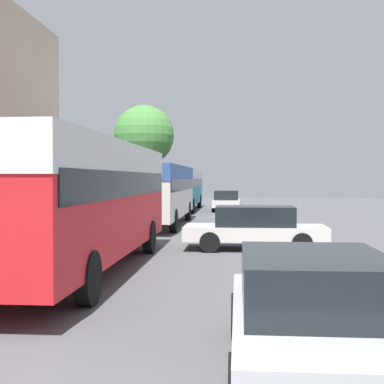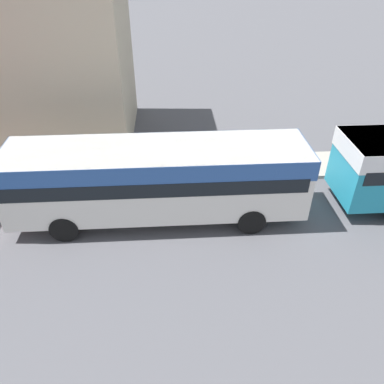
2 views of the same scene
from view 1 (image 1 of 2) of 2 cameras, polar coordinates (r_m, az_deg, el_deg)
name	(u,v)px [view 1 (image 1 of 2)]	position (r m, az deg, el deg)	size (l,w,h in m)	color
bus_lead	(81,189)	(13.27, -11.75, 0.36)	(2.51, 10.93, 3.15)	red
bus_following	(158,187)	(25.96, -3.65, 0.58)	(2.59, 10.62, 2.90)	silver
bus_third_in_line	(180,184)	(38.23, -1.25, 0.85)	(2.52, 11.02, 2.89)	teal
car_crossing	(314,310)	(6.59, 12.88, -12.20)	(1.97, 4.29, 1.41)	#B7B7BC
car_far_curb	(255,227)	(17.34, 6.71, -3.69)	(4.53, 1.90, 1.40)	silver
car_distant	(226,200)	(37.68, 3.68, -0.88)	(1.93, 4.58, 1.44)	silver
pedestrian_near_curb	(24,215)	(18.41, -17.48, -2.31)	(0.41, 0.41, 1.86)	#232838
street_tree	(144,136)	(42.01, -5.14, 6.02)	(4.70, 4.70, 7.85)	brown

